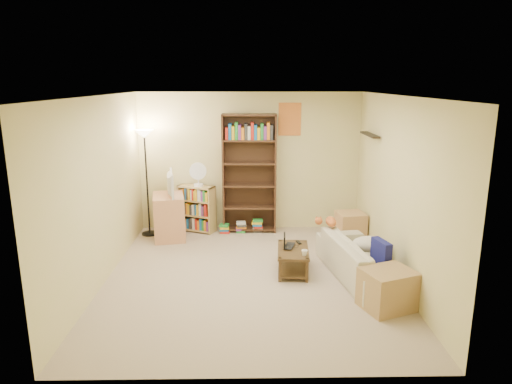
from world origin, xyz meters
The scene contains 19 objects.
room centered at (0.00, 0.01, 1.62)m, with size 4.50×4.54×2.52m.
sofa centered at (1.55, -0.02, 0.27)m, with size 1.02×1.94×0.54m, color #BBB29B.
navy_pillow centered at (1.70, -0.40, 0.51)m, with size 0.35×0.11×0.32m, color navy.
cream_blanket centered at (1.67, 0.05, 0.46)m, with size 0.50×0.35×0.21m, color beige.
tabby_cat centered at (1.20, 0.64, 0.61)m, with size 0.43×0.21×0.15m.
coffee_table centered at (0.61, 0.17, 0.21)m, with size 0.49×0.81×0.35m.
laptop centered at (0.61, 0.24, 0.36)m, with size 0.28×0.35×0.02m, color black.
laptop_screen centered at (0.49, 0.25, 0.45)m, with size 0.01×0.26×0.17m, color white.
mug centered at (0.74, -0.08, 0.39)m, with size 0.09×0.09×0.08m, color white.
tv_remote centered at (0.72, 0.42, 0.36)m, with size 0.04×0.14×0.02m, color black.
tv_stand centered at (-1.41, 1.68, 0.39)m, with size 0.51×0.72×0.77m, color tan.
television centered at (-1.41, 1.68, 0.98)m, with size 0.23×0.73×0.42m, color black.
tall_bookshelf centered at (0.00, 2.05, 1.12)m, with size 0.97×0.34×2.13m.
short_bookshelf centered at (-0.96, 2.05, 0.42)m, with size 0.71×0.51×0.85m.
desk_fan centered at (-0.92, 2.01, 1.08)m, with size 0.30×0.17×0.43m.
floor_lamp centered at (-1.80, 1.87, 1.50)m, with size 0.32×0.32×1.88m.
side_table centered at (1.72, 1.45, 0.25)m, with size 0.44×0.44×0.51m, color tan.
end_cabinet centered at (1.65, -0.92, 0.24)m, with size 0.58×0.49×0.49m, color tan.
book_stacks centered at (-0.12, 1.95, 0.10)m, with size 0.79×0.20×0.24m.
Camera 1 is at (-0.02, -5.95, 2.69)m, focal length 32.00 mm.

